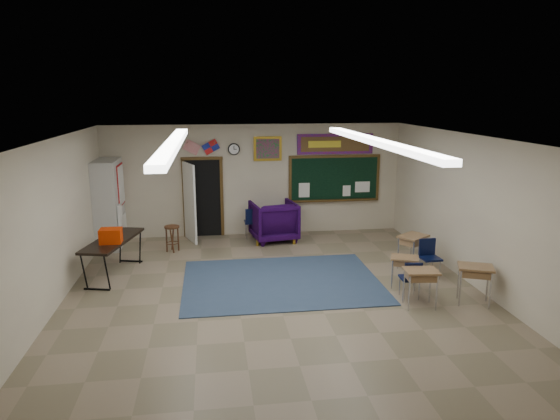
{
  "coord_description": "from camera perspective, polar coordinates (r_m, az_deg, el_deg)",
  "views": [
    {
      "loc": [
        -1.17,
        -8.78,
        3.78
      ],
      "look_at": [
        0.27,
        1.5,
        1.36
      ],
      "focal_mm": 32.0,
      "sensor_mm": 36.0,
      "label": 1
    }
  ],
  "objects": [
    {
      "name": "wall_flags",
      "position": [
        13.28,
        -8.99,
        7.37
      ],
      "size": [
        1.16,
        0.06,
        0.7
      ],
      "primitive_type": null,
      "color": "red",
      "rests_on": "back_wall"
    },
    {
      "name": "student_chair_reading",
      "position": [
        13.37,
        -3.23,
        -1.45
      ],
      "size": [
        0.42,
        0.42,
        0.83
      ],
      "primitive_type": null,
      "rotation": [
        0.0,
        0.0,
        3.17
      ],
      "color": "black",
      "rests_on": "floor"
    },
    {
      "name": "chalkboard",
      "position": [
        13.86,
        6.24,
        3.45
      ],
      "size": [
        2.55,
        0.14,
        1.3
      ],
      "color": "#4F3616",
      "rests_on": "back_wall"
    },
    {
      "name": "folding_table",
      "position": [
        11.17,
        -18.45,
        -4.98
      ],
      "size": [
        1.09,
        2.02,
        1.1
      ],
      "rotation": [
        0.0,
        0.0,
        -0.24
      ],
      "color": "black",
      "rests_on": "floor"
    },
    {
      "name": "student_desk_front_left",
      "position": [
        10.29,
        13.99,
        -6.71
      ],
      "size": [
        0.64,
        0.57,
        0.64
      ],
      "rotation": [
        0.0,
        0.0,
        -0.4
      ],
      "color": "#9B7448",
      "rests_on": "floor"
    },
    {
      "name": "doorway",
      "position": [
        13.41,
        -9.22,
        1.27
      ],
      "size": [
        1.1,
        0.89,
        2.16
      ],
      "color": "black",
      "rests_on": "back_wall"
    },
    {
      "name": "wooden_stool",
      "position": [
        12.49,
        -12.2,
        -3.18
      ],
      "size": [
        0.36,
        0.36,
        0.64
      ],
      "color": "#533018",
      "rests_on": "floor"
    },
    {
      "name": "wall_clock",
      "position": [
        13.34,
        -5.29,
        6.94
      ],
      "size": [
        0.32,
        0.05,
        0.32
      ],
      "color": "black",
      "rests_on": "back_wall"
    },
    {
      "name": "wingback_armchair",
      "position": [
        13.1,
        -0.72,
        -1.26
      ],
      "size": [
        1.28,
        1.3,
        1.04
      ],
      "primitive_type": "imported",
      "rotation": [
        0.0,
        0.0,
        3.3
      ],
      "color": "#1C0431",
      "rests_on": "floor"
    },
    {
      "name": "student_desk_back_left",
      "position": [
        9.45,
        15.74,
        -8.38
      ],
      "size": [
        0.63,
        0.5,
        0.71
      ],
      "rotation": [
        0.0,
        0.0,
        -0.1
      ],
      "color": "#9B7448",
      "rests_on": "floor"
    },
    {
      "name": "floor",
      "position": [
        9.63,
        -0.36,
        -9.97
      ],
      "size": [
        9.0,
        9.0,
        0.0
      ],
      "primitive_type": "plane",
      "color": "#83725A",
      "rests_on": "ground"
    },
    {
      "name": "front_wall",
      "position": [
        4.99,
        6.69,
        -14.17
      ],
      "size": [
        8.0,
        0.04,
        3.0
      ],
      "primitive_type": "cube",
      "color": "beige",
      "rests_on": "floor"
    },
    {
      "name": "back_wall",
      "position": [
        13.52,
        -2.89,
        3.43
      ],
      "size": [
        8.0,
        0.04,
        3.0
      ],
      "primitive_type": "cube",
      "color": "beige",
      "rests_on": "floor"
    },
    {
      "name": "student_desk_front_right",
      "position": [
        11.42,
        14.89,
        -4.42
      ],
      "size": [
        0.78,
        0.75,
        0.75
      ],
      "rotation": [
        0.0,
        0.0,
        0.62
      ],
      "color": "#9B7448",
      "rests_on": "floor"
    },
    {
      "name": "right_wall",
      "position": [
        10.44,
        21.95,
        -0.44
      ],
      "size": [
        0.04,
        9.0,
        3.0
      ],
      "primitive_type": "cube",
      "color": "beige",
      "rests_on": "floor"
    },
    {
      "name": "area_rug",
      "position": [
        10.39,
        0.16,
        -8.14
      ],
      "size": [
        4.0,
        3.0,
        0.02
      ],
      "primitive_type": "cube",
      "color": "#2F4059",
      "rests_on": "floor"
    },
    {
      "name": "storage_cabinet",
      "position": [
        13.16,
        -18.93,
        0.67
      ],
      "size": [
        0.59,
        1.25,
        2.2
      ],
      "color": "#B6B6B1",
      "rests_on": "floor"
    },
    {
      "name": "fluorescent_strips",
      "position": [
        8.9,
        -0.38,
        7.73
      ],
      "size": [
        3.86,
        6.0,
        0.1
      ],
      "primitive_type": null,
      "color": "white",
      "rests_on": "ceiling"
    },
    {
      "name": "ceiling",
      "position": [
        8.89,
        -0.38,
        8.11
      ],
      "size": [
        8.0,
        9.0,
        0.04
      ],
      "primitive_type": "cube",
      "color": "#B8B7B3",
      "rests_on": "back_wall"
    },
    {
      "name": "student_chair_desk_b",
      "position": [
        10.94,
        16.8,
        -5.41
      ],
      "size": [
        0.43,
        0.43,
        0.81
      ],
      "primitive_type": null,
      "rotation": [
        0.0,
        0.0,
        0.06
      ],
      "color": "black",
      "rests_on": "floor"
    },
    {
      "name": "student_chair_desk_a",
      "position": [
        9.8,
        14.62,
        -7.64
      ],
      "size": [
        0.39,
        0.39,
        0.75
      ],
      "primitive_type": null,
      "rotation": [
        0.0,
        0.0,
        3.09
      ],
      "color": "black",
      "rests_on": "floor"
    },
    {
      "name": "student_desk_back_right",
      "position": [
        9.88,
        21.33,
        -7.75
      ],
      "size": [
        0.74,
        0.66,
        0.73
      ],
      "rotation": [
        0.0,
        0.0,
        -0.39
      ],
      "color": "#9B7448",
      "rests_on": "floor"
    },
    {
      "name": "left_wall",
      "position": [
        9.5,
        -25.05,
        -2.0
      ],
      "size": [
        0.04,
        9.0,
        3.0
      ],
      "primitive_type": "cube",
      "color": "beige",
      "rests_on": "floor"
    },
    {
      "name": "bulletin_board",
      "position": [
        13.73,
        6.34,
        7.51
      ],
      "size": [
        2.1,
        0.05,
        0.55
      ],
      "color": "#B30F10",
      "rests_on": "back_wall"
    },
    {
      "name": "framed_art_print",
      "position": [
        13.41,
        -1.42,
        7.02
      ],
      "size": [
        0.75,
        0.05,
        0.65
      ],
      "color": "#A47F1F",
      "rests_on": "back_wall"
    }
  ]
}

